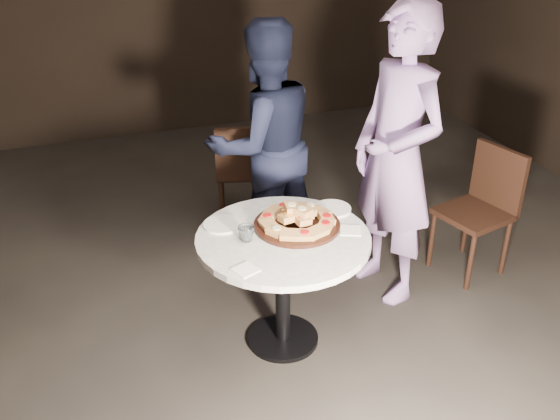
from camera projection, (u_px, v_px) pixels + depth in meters
The scene contains 13 objects.
floor at pixel (290, 328), 3.70m from camera, with size 7.00×7.00×0.00m, color black.
table at pixel (283, 257), 3.33m from camera, with size 1.19×1.19×0.69m.
serving_board at pixel (297, 225), 3.36m from camera, with size 0.47×0.47×0.02m, color black.
focaccia_pile at pixel (297, 218), 3.34m from camera, with size 0.42×0.42×0.11m.
plate_left at pixel (222, 224), 3.37m from camera, with size 0.21×0.21×0.01m, color white.
plate_right at pixel (332, 209), 3.53m from camera, with size 0.21×0.21×0.01m, color white.
water_glass at pixel (246, 234), 3.21m from camera, with size 0.09×0.09×0.08m, color silver.
napkin_near at pixel (246, 270), 2.99m from camera, with size 0.11×0.11×0.01m, color white.
napkin_far at pixel (350, 230), 3.32m from camera, with size 0.11×0.11×0.01m, color white.
chair_far at pixel (242, 166), 4.61m from camera, with size 0.47×0.48×0.81m.
chair_right at pixel (484, 202), 4.07m from camera, with size 0.50×0.48×0.84m.
diner_navy at pixel (263, 145), 4.07m from camera, with size 0.79×0.62×1.63m, color black.
diner_teal at pixel (397, 158), 3.65m from camera, with size 0.66×0.43×1.82m, color #866CAA.
Camera 1 is at (-1.02, -2.75, 2.35)m, focal length 40.00 mm.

